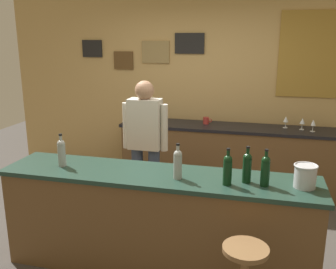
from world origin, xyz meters
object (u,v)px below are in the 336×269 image
object	(u,v)px
wine_bottle_a	(62,152)
wine_bottle_d	(247,166)
ice_bucket	(305,176)
coffee_mug	(206,121)
wine_glass_a	(148,114)
wine_glass_b	(286,120)
bartender	(145,142)
wine_glass_c	(302,121)
wine_bottle_c	(228,169)
wine_bottle_b	(178,163)
wine_bottle_e	(265,170)
wine_glass_d	(313,123)

from	to	relation	value
wine_bottle_a	wine_bottle_d	world-z (taller)	same
ice_bucket	coffee_mug	world-z (taller)	ice_bucket
wine_bottle_a	wine_glass_a	world-z (taller)	wine_bottle_a
wine_bottle_d	coffee_mug	size ratio (longest dim) A/B	2.45
wine_glass_b	coffee_mug	size ratio (longest dim) A/B	1.24
bartender	wine_glass_c	distance (m)	2.13
wine_bottle_c	wine_bottle_b	bearing A→B (deg)	175.44
wine_bottle_e	wine_glass_d	xyz separation A→B (m)	(0.59, 2.06, -0.05)
wine_bottle_c	wine_bottle_d	distance (m)	0.17
wine_bottle_b	wine_glass_a	xyz separation A→B (m)	(-0.93, 2.11, -0.05)
wine_bottle_a	ice_bucket	xyz separation A→B (m)	(2.11, 0.02, -0.04)
wine_glass_a	wine_glass_d	bearing A→B (deg)	-0.75
wine_bottle_e	wine_glass_c	size ratio (longest dim) A/B	1.97
wine_bottle_c	wine_glass_d	distance (m)	2.29
wine_bottle_d	wine_glass_d	size ratio (longest dim) A/B	1.97
wine_glass_d	wine_bottle_d	bearing A→B (deg)	-109.89
wine_bottle_c	wine_glass_d	size ratio (longest dim) A/B	1.97
wine_glass_c	wine_glass_d	xyz separation A→B (m)	(0.13, -0.07, 0.00)
wine_bottle_e	wine_glass_a	world-z (taller)	wine_bottle_e
wine_bottle_d	wine_glass_c	size ratio (longest dim) A/B	1.97
wine_glass_b	wine_glass_a	bearing A→B (deg)	-176.96
wine_bottle_e	bartender	bearing A→B (deg)	144.01
wine_bottle_e	coffee_mug	bearing A→B (deg)	110.40
wine_bottle_c	coffee_mug	size ratio (longest dim) A/B	2.45
wine_bottle_b	wine_glass_b	size ratio (longest dim) A/B	1.97
bartender	wine_glass_d	distance (m)	2.20
wine_bottle_a	coffee_mug	xyz separation A→B (m)	(1.01, 2.13, -0.11)
wine_glass_a	wine_glass_b	xyz separation A→B (m)	(1.89, 0.10, 0.00)
wine_glass_c	wine_bottle_c	bearing A→B (deg)	-109.00
ice_bucket	wine_glass_c	world-z (taller)	ice_bucket
wine_bottle_c	wine_bottle_d	bearing A→B (deg)	32.02
wine_bottle_b	wine_glass_d	size ratio (longest dim) A/B	1.97
wine_glass_b	wine_bottle_d	bearing A→B (deg)	-100.58
wine_bottle_b	wine_bottle_c	world-z (taller)	same
coffee_mug	wine_glass_d	bearing A→B (deg)	-3.89
wine_bottle_a	wine_bottle_b	size ratio (longest dim) A/B	1.00
wine_bottle_d	coffee_mug	world-z (taller)	wine_bottle_d
ice_bucket	wine_glass_d	bearing A→B (deg)	82.06
wine_bottle_e	wine_glass_c	world-z (taller)	wine_bottle_e
ice_bucket	wine_glass_a	distance (m)	2.82
wine_glass_a	coffee_mug	world-z (taller)	wine_glass_a
wine_bottle_a	wine_glass_c	xyz separation A→B (m)	(2.27, 2.11, -0.05)
wine_bottle_e	wine_glass_b	distance (m)	2.21
wine_bottle_e	wine_glass_b	world-z (taller)	wine_bottle_e
wine_bottle_b	wine_glass_d	world-z (taller)	wine_bottle_b
wine_bottle_a	wine_bottle_e	xyz separation A→B (m)	(1.81, -0.02, 0.00)
wine_glass_d	ice_bucket	bearing A→B (deg)	-97.94
wine_glass_b	wine_bottle_b	bearing A→B (deg)	-113.58
wine_glass_a	wine_glass_c	distance (m)	2.10
coffee_mug	bartender	bearing A→B (deg)	-112.45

